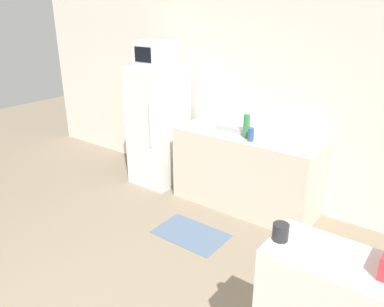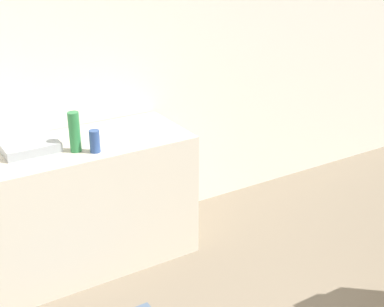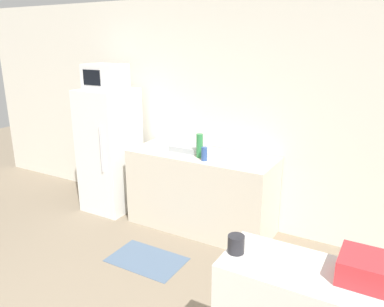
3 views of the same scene
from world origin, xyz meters
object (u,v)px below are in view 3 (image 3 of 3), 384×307
object	(u,v)px
basket	(365,268)
jar	(236,244)
refrigerator	(110,150)
bottle_tall	(200,146)
microwave	(105,77)
bottle_short	(204,154)

from	to	relation	value
basket	jar	bearing A→B (deg)	-172.75
refrigerator	jar	distance (m)	3.20
bottle_tall	basket	size ratio (longest dim) A/B	1.14
microwave	bottle_short	size ratio (longest dim) A/B	3.29
microwave	bottle_short	bearing A→B (deg)	-4.85
bottle_short	jar	size ratio (longest dim) A/B	1.55
basket	refrigerator	bearing A→B (deg)	149.78
bottle_tall	bottle_short	world-z (taller)	bottle_tall
jar	basket	bearing A→B (deg)	7.25
jar	bottle_short	bearing A→B (deg)	122.21
bottle_tall	basket	bearing A→B (deg)	-44.57
refrigerator	microwave	size ratio (longest dim) A/B	3.28
bottle_tall	basket	xyz separation A→B (m)	(1.81, -1.78, 0.12)
refrigerator	microwave	world-z (taller)	microwave
bottle_short	refrigerator	bearing A→B (deg)	175.10
basket	jar	world-z (taller)	basket
microwave	bottle_tall	distance (m)	1.49
bottle_short	bottle_tall	bearing A→B (deg)	142.18
microwave	bottle_short	world-z (taller)	microwave
refrigerator	bottle_short	world-z (taller)	refrigerator
bottle_tall	refrigerator	bearing A→B (deg)	178.04
refrigerator	bottle_tall	world-z (taller)	refrigerator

